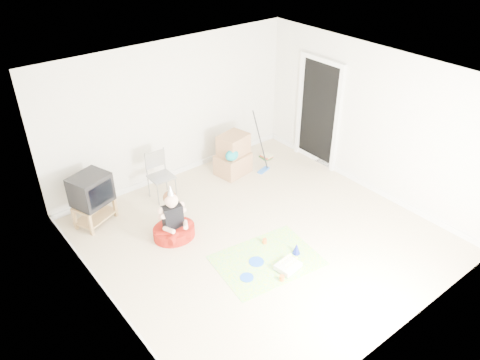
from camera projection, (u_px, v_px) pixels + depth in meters
ground at (260, 236)px, 7.47m from camera, size 5.00×5.00×0.00m
doorway_recess at (319, 114)px, 9.04m from camera, size 0.02×0.90×2.05m
tv_stand at (95, 210)px, 7.66m from camera, size 0.74×0.62×0.40m
crt_tv at (91, 190)px, 7.44m from camera, size 0.70×0.64×0.50m
folding_chair at (161, 177)px, 8.19m from camera, size 0.41×0.39×0.88m
cardboard_boxes at (233, 155)px, 8.96m from camera, size 0.70×0.59×0.79m
floor_mop at (264, 159)px, 9.07m from camera, size 0.31×0.38×1.17m
book_pile at (266, 156)px, 9.64m from camera, size 0.19×0.24×0.08m
seated_woman at (174, 226)px, 7.35m from camera, size 0.77×0.77×0.97m
party_mat at (267, 260)px, 6.98m from camera, size 1.64×1.28×0.01m
birthday_cake at (288, 267)px, 6.80m from camera, size 0.37×0.31×0.15m
blue_plate_near at (256, 262)px, 6.94m from camera, size 0.29×0.29×0.01m
blue_plate_far at (247, 277)px, 6.66m from camera, size 0.22×0.22×0.01m
orange_cup_near at (265, 241)px, 7.29m from camera, size 0.07×0.07×0.08m
orange_cup_far at (282, 278)px, 6.59m from camera, size 0.09×0.09×0.08m
blue_party_hat at (296, 249)px, 7.06m from camera, size 0.16×0.16×0.18m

